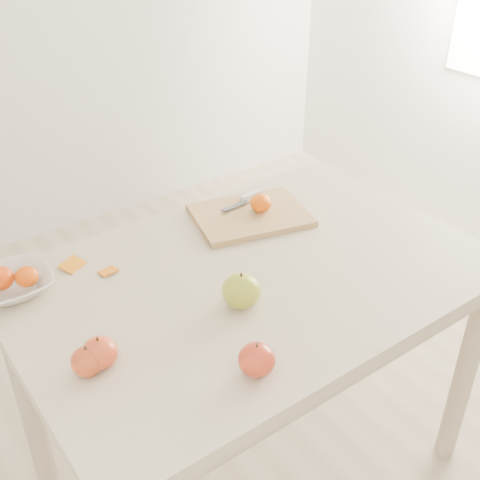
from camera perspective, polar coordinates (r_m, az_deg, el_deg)
ground at (r=2.06m, az=0.87°, el=-20.33°), size 3.50×3.50×0.00m
table at (r=1.59m, az=1.07°, el=-5.93°), size 1.20×0.80×0.75m
cutting_board at (r=1.75m, az=0.98°, el=2.35°), size 0.37×0.31×0.02m
board_tangerine at (r=1.75m, az=1.98°, el=3.53°), size 0.06×0.06×0.05m
fruit_bowl at (r=1.55m, az=-20.66°, el=-3.96°), size 0.18×0.18×0.05m
bowl_tangerine_near at (r=1.54m, az=-21.80°, el=-3.38°), size 0.06×0.06×0.06m
bowl_tangerine_far at (r=1.53m, az=-19.57°, el=-3.28°), size 0.06×0.06×0.05m
orange_peel_a at (r=1.61m, az=-15.57°, el=-2.39°), size 0.07×0.07×0.01m
orange_peel_b at (r=1.56m, az=-12.38°, el=-2.97°), size 0.05×0.04×0.01m
paring_knife at (r=1.82m, az=0.83°, el=4.11°), size 0.17×0.05×0.01m
apple_green at (r=1.40m, az=0.12°, el=-4.83°), size 0.09×0.09×0.08m
apple_red_d at (r=1.28m, az=-13.16°, el=-10.37°), size 0.08×0.08×0.07m
apple_red_b at (r=1.27m, az=-14.26°, el=-11.07°), size 0.07×0.07×0.06m
apple_red_c at (r=1.23m, az=1.59°, el=-11.26°), size 0.08×0.08×0.07m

